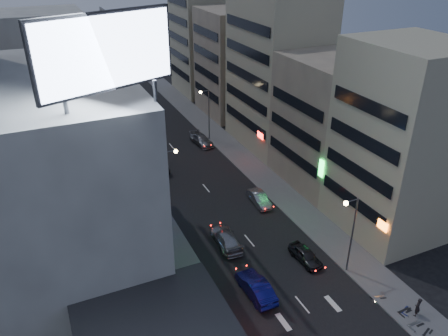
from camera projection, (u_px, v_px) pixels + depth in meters
sidewalk_left at (137, 186)px, 55.86m from camera, size 4.00×120.00×0.12m
sidewalk_right at (248, 163)px, 61.70m from camera, size 4.00×120.00×0.12m
white_building at (59, 172)px, 40.35m from camera, size 14.00×24.00×18.00m
shophouse_near at (400, 142)px, 43.91m from camera, size 10.00×11.00×20.00m
shophouse_mid at (332, 122)px, 54.30m from camera, size 11.00×12.00×16.00m
shophouse_far at (277, 73)px, 63.22m from camera, size 10.00×14.00×22.00m
far_left_a at (50, 86)px, 60.62m from camera, size 11.00×10.00×20.00m
far_left_b at (42, 80)px, 72.09m from camera, size 12.00×10.00×15.00m
far_right_a at (235, 63)px, 76.44m from camera, size 11.00×12.00×18.00m
far_right_b at (207, 31)px, 86.54m from camera, size 12.00×12.00×24.00m
billboard at (107, 53)px, 27.85m from camera, size 9.52×3.75×6.20m
street_lamp_right_near at (350, 225)px, 39.10m from camera, size 1.60×0.44×8.02m
street_lamp_left at (169, 174)px, 47.70m from camera, size 1.60×0.44×8.02m
street_lamp_right_far at (206, 108)px, 66.55m from camera, size 1.60×0.44×8.02m
parked_car_right_near at (305, 255)px, 42.67m from camera, size 1.90×4.21×1.40m
parked_car_right_mid at (259, 199)px, 52.01m from camera, size 1.74×4.36×1.41m
parked_car_left at (157, 165)px, 59.65m from camera, size 2.66×5.31×1.44m
parked_car_right_far at (201, 140)px, 67.23m from camera, size 2.60×5.24×1.46m
road_car_blue at (256, 287)px, 38.55m from camera, size 1.86×5.05×1.65m
road_car_silver at (226, 239)px, 44.89m from camera, size 2.58×5.52×1.56m
person at (418, 307)px, 36.20m from camera, size 0.78×0.68×1.80m
scooter_black_a at (429, 323)px, 35.21m from camera, size 1.11×1.76×1.02m
scooter_silver_a at (421, 314)px, 35.87m from camera, size 0.69×2.01×1.22m
scooter_blue at (408, 301)px, 37.33m from camera, size 1.05×1.76×1.02m
scooter_black_b at (409, 302)px, 37.16m from camera, size 0.71×1.87×1.12m
scooter_silver_b at (385, 291)px, 38.46m from camera, size 0.95×1.70×0.99m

